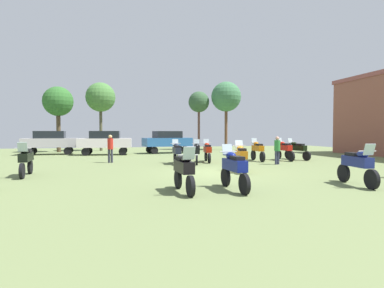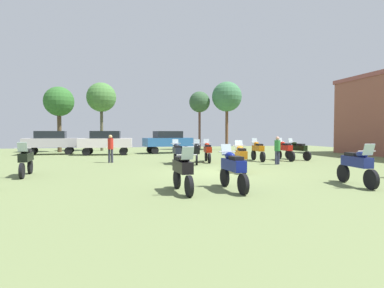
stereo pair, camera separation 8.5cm
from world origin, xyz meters
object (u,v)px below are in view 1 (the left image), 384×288
motorcycle_5 (297,149)px  motorcycle_4 (184,170)px  motorcycle_7 (197,152)px  person_1 (110,146)px  motorcycle_6 (357,165)px  motorcycle_12 (26,159)px  motorcycle_9 (258,150)px  car_3 (50,141)px  tree_1 (199,103)px  person_2 (277,148)px  motorcycle_8 (234,168)px  car_1 (105,141)px  motorcycle_2 (177,152)px  tree_4 (58,102)px  motorcycle_11 (284,149)px  tree_2 (101,98)px  motorcycle_3 (207,151)px  car_2 (167,140)px  tree_5 (226,97)px  motorcycle_1 (241,157)px

motorcycle_5 → motorcycle_4: bearing=-150.3°
motorcycle_7 → person_1: size_ratio=1.22×
motorcycle_6 → motorcycle_12: size_ratio=1.01×
motorcycle_7 → motorcycle_9: (4.38, 0.89, 0.02)m
motorcycle_5 → car_3: car_3 is taller
tree_1 → motorcycle_9: bearing=-88.7°
person_2 → motorcycle_8: bearing=-141.9°
car_1 → motorcycle_2: bearing=-149.0°
person_2 → tree_4: tree_4 is taller
motorcycle_5 → motorcycle_11: motorcycle_11 is taller
tree_2 → motorcycle_2: bearing=-71.2°
motorcycle_3 → car_1: car_1 is taller
motorcycle_12 → person_1: (3.36, 5.33, 0.28)m
motorcycle_3 → motorcycle_4: 10.06m
motorcycle_7 → car_1: bearing=136.6°
motorcycle_8 → person_2: 8.86m
car_1 → person_2: (10.13, -10.36, -0.22)m
motorcycle_3 → tree_1: (3.12, 14.09, 4.44)m
motorcycle_6 → motorcycle_9: size_ratio=1.03×
motorcycle_6 → car_3: 23.59m
motorcycle_3 → motorcycle_4: (-3.51, -9.42, 0.00)m
motorcycle_2 → motorcycle_11: motorcycle_11 is taller
motorcycle_8 → tree_4: size_ratio=0.35×
tree_4 → person_2: bearing=-46.2°
car_2 → tree_2: bearing=38.1°
motorcycle_5 → tree_2: (-13.71, 14.06, 4.71)m
motorcycle_11 → person_2: (-1.74, -2.22, 0.21)m
motorcycle_12 → person_2: size_ratio=1.37×
motorcycle_11 → tree_1: (-2.18, 14.26, 4.41)m
person_2 → person_1: bearing=146.5°
motorcycle_6 → motorcycle_7: 9.45m
motorcycle_12 → tree_5: tree_5 is taller
motorcycle_2 → motorcycle_12: size_ratio=0.99×
car_1 → tree_1: tree_1 is taller
motorcycle_11 → person_1: 11.35m
motorcycle_12 → car_2: size_ratio=0.49×
person_2 → tree_4: bearing=119.5°
motorcycle_6 → motorcycle_4: bearing=5.9°
car_1 → tree_4: tree_4 is taller
motorcycle_2 → motorcycle_12: bearing=-150.8°
car_2 → tree_2: tree_2 is taller
car_2 → person_1: (-4.82, -8.10, -0.16)m
tree_1 → motorcycle_1: bearing=-98.7°
motorcycle_6 → car_1: 19.89m
person_2 → motorcycle_9: bearing=78.5°
car_2 → person_2: size_ratio=2.78×
motorcycle_8 → tree_4: 24.44m
motorcycle_2 → motorcycle_4: (-1.39, -8.68, -0.00)m
motorcycle_5 → tree_4: 22.02m
motorcycle_5 → person_2: size_ratio=1.37×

